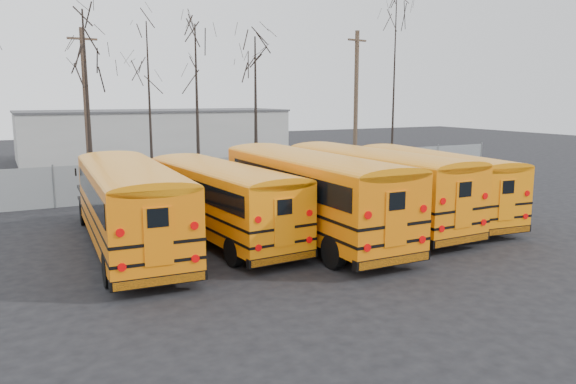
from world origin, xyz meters
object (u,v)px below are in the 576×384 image
bus_c (308,187)px  bus_b (220,194)px  bus_a (129,199)px  bus_d (371,180)px  utility_pole_left (86,109)px  bus_e (429,178)px  utility_pole_right (356,100)px

bus_c → bus_b: bearing=157.4°
bus_a → bus_c: size_ratio=0.96×
bus_d → utility_pole_left: size_ratio=1.29×
bus_d → bus_e: (3.08, -0.02, -0.13)m
bus_e → bus_c: bearing=-167.8°
utility_pole_right → bus_c: bearing=-141.3°
bus_b → bus_e: (9.58, -0.53, 0.03)m
bus_b → bus_d: 6.52m
bus_a → bus_b: 3.32m
bus_d → bus_b: bearing=173.8°
bus_a → bus_d: 9.83m
bus_d → utility_pole_right: (9.24, 14.82, 3.16)m
bus_b → bus_a: bearing=177.3°
bus_a → bus_d: size_ratio=0.99×
utility_pole_left → bus_c: bearing=-75.8°
utility_pole_left → bus_d: bearing=-63.8°
bus_a → utility_pole_left: size_ratio=1.27×
bus_e → utility_pole_right: bearing=73.2°
bus_c → utility_pole_left: 16.10m
bus_e → utility_pole_right: utility_pole_right is taller
bus_a → bus_c: bearing=-7.3°
bus_a → utility_pole_left: bearing=90.5°
bus_b → utility_pole_left: size_ratio=1.19×
bus_a → utility_pole_right: size_ratio=1.16×
bus_c → bus_d: bearing=12.5°
bus_a → bus_e: 12.91m
utility_pole_left → utility_pole_right: size_ratio=0.91×
utility_pole_right → utility_pole_left: bearing=170.3°
bus_d → utility_pole_left: (-9.15, 14.05, 2.73)m
bus_c → utility_pole_left: utility_pole_left is taller
bus_b → bus_e: bearing=-7.2°
bus_a → bus_e: bearing=1.3°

